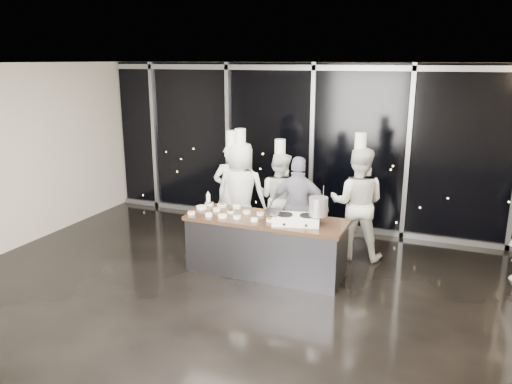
% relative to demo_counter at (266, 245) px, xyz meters
% --- Properties ---
extents(ground, '(9.00, 9.00, 0.00)m').
position_rel_demo_counter_xyz_m(ground, '(0.00, -0.90, -0.45)').
color(ground, black).
rests_on(ground, ground).
extents(room_shell, '(9.02, 7.02, 3.21)m').
position_rel_demo_counter_xyz_m(room_shell, '(0.18, -0.90, 1.79)').
color(room_shell, beige).
rests_on(room_shell, ground).
extents(window_wall, '(8.90, 0.11, 3.20)m').
position_rel_demo_counter_xyz_m(window_wall, '(0.00, 2.53, 1.14)').
color(window_wall, black).
rests_on(window_wall, ground).
extents(demo_counter, '(2.46, 0.86, 0.90)m').
position_rel_demo_counter_xyz_m(demo_counter, '(0.00, 0.00, 0.00)').
color(demo_counter, '#39383D').
rests_on(demo_counter, ground).
extents(stove, '(0.76, 0.57, 0.14)m').
position_rel_demo_counter_xyz_m(stove, '(0.51, -0.08, 0.51)').
color(stove, white).
rests_on(stove, demo_counter).
extents(frying_pan, '(0.48, 0.32, 0.04)m').
position_rel_demo_counter_xyz_m(frying_pan, '(0.16, -0.15, 0.61)').
color(frying_pan, slate).
rests_on(frying_pan, stove).
extents(stock_pot, '(0.33, 0.33, 0.27)m').
position_rel_demo_counter_xyz_m(stock_pot, '(0.82, -0.00, 0.72)').
color(stock_pot, '#AAAAAD').
rests_on(stock_pot, stove).
extents(prep_bowls, '(1.42, 0.70, 0.05)m').
position_rel_demo_counter_xyz_m(prep_bowls, '(-0.68, 0.03, 0.47)').
color(prep_bowls, white).
rests_on(prep_bowls, demo_counter).
extents(squeeze_bottle, '(0.07, 0.07, 0.25)m').
position_rel_demo_counter_xyz_m(squeeze_bottle, '(-1.14, 0.29, 0.56)').
color(squeeze_bottle, white).
rests_on(squeeze_bottle, demo_counter).
extents(chef_far_left, '(0.76, 0.61, 2.05)m').
position_rel_demo_counter_xyz_m(chef_far_left, '(-1.07, 1.09, 0.47)').
color(chef_far_left, silver).
rests_on(chef_far_left, ground).
extents(chef_left, '(0.98, 0.71, 2.09)m').
position_rel_demo_counter_xyz_m(chef_left, '(-0.88, 1.05, 0.49)').
color(chef_left, silver).
rests_on(chef_left, ground).
extents(chef_center, '(0.93, 0.79, 1.90)m').
position_rel_demo_counter_xyz_m(chef_center, '(-0.27, 1.39, 0.39)').
color(chef_center, silver).
rests_on(chef_center, ground).
extents(guest, '(1.05, 0.55, 1.72)m').
position_rel_demo_counter_xyz_m(guest, '(0.25, 0.86, 0.41)').
color(guest, '#131335').
rests_on(guest, ground).
extents(chef_right, '(0.98, 0.80, 2.12)m').
position_rel_demo_counter_xyz_m(chef_right, '(1.17, 1.18, 0.50)').
color(chef_right, silver).
rests_on(chef_right, ground).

